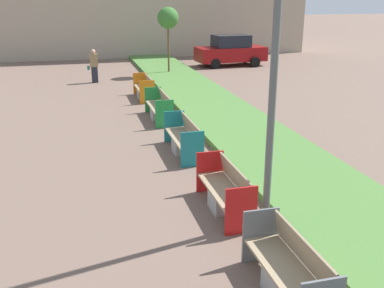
{
  "coord_description": "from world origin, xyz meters",
  "views": [
    {
      "loc": [
        -1.84,
        1.97,
        4.26
      ],
      "look_at": [
        0.9,
        12.47,
        0.6
      ],
      "focal_mm": 42.0,
      "sensor_mm": 36.0,
      "label": 1
    }
  ],
  "objects_px": {
    "parked_car_distant": "(231,51)",
    "pedestrian_walking": "(94,66)",
    "bench_teal_frame": "(184,140)",
    "street_lamp_post": "(277,16)",
    "sapling_tree_far": "(168,18)",
    "bench_green_frame": "(160,109)",
    "bench_red_frame": "(226,194)",
    "bench_orange_frame": "(144,90)",
    "bench_grey_frame": "(288,274)"
  },
  "relations": [
    {
      "from": "street_lamp_post",
      "to": "sapling_tree_far",
      "type": "xyz_separation_m",
      "value": [
        1.57,
        16.78,
        -0.9
      ]
    },
    {
      "from": "street_lamp_post",
      "to": "parked_car_distant",
      "type": "height_order",
      "value": "street_lamp_post"
    },
    {
      "from": "bench_red_frame",
      "to": "pedestrian_walking",
      "type": "height_order",
      "value": "pedestrian_walking"
    },
    {
      "from": "bench_teal_frame",
      "to": "pedestrian_walking",
      "type": "bearing_deg",
      "value": 99.38
    },
    {
      "from": "sapling_tree_far",
      "to": "pedestrian_walking",
      "type": "distance_m",
      "value": 4.75
    },
    {
      "from": "bench_red_frame",
      "to": "pedestrian_walking",
      "type": "distance_m",
      "value": 15.01
    },
    {
      "from": "bench_grey_frame",
      "to": "bench_teal_frame",
      "type": "relative_size",
      "value": 0.9
    },
    {
      "from": "parked_car_distant",
      "to": "pedestrian_walking",
      "type": "bearing_deg",
      "value": -161.11
    },
    {
      "from": "bench_red_frame",
      "to": "parked_car_distant",
      "type": "height_order",
      "value": "parked_car_distant"
    },
    {
      "from": "bench_grey_frame",
      "to": "bench_teal_frame",
      "type": "bearing_deg",
      "value": 89.98
    },
    {
      "from": "bench_green_frame",
      "to": "street_lamp_post",
      "type": "bearing_deg",
      "value": -85.6
    },
    {
      "from": "street_lamp_post",
      "to": "bench_orange_frame",
      "type": "bearing_deg",
      "value": 93.09
    },
    {
      "from": "sapling_tree_far",
      "to": "parked_car_distant",
      "type": "distance_m",
      "value": 5.31
    },
    {
      "from": "street_lamp_post",
      "to": "pedestrian_walking",
      "type": "distance_m",
      "value": 16.02
    },
    {
      "from": "bench_teal_frame",
      "to": "parked_car_distant",
      "type": "xyz_separation_m",
      "value": [
        6.52,
        14.76,
        0.54
      ]
    },
    {
      "from": "bench_green_frame",
      "to": "bench_red_frame",
      "type": "bearing_deg",
      "value": -90.02
    },
    {
      "from": "sapling_tree_far",
      "to": "bench_teal_frame",
      "type": "bearing_deg",
      "value": -99.88
    },
    {
      "from": "bench_red_frame",
      "to": "sapling_tree_far",
      "type": "height_order",
      "value": "sapling_tree_far"
    },
    {
      "from": "bench_grey_frame",
      "to": "bench_orange_frame",
      "type": "xyz_separation_m",
      "value": [
        -0.0,
        13.57,
        -0.0
      ]
    },
    {
      "from": "bench_teal_frame",
      "to": "bench_orange_frame",
      "type": "relative_size",
      "value": 1.13
    },
    {
      "from": "bench_orange_frame",
      "to": "sapling_tree_far",
      "type": "xyz_separation_m",
      "value": [
        2.18,
        5.42,
        2.62
      ]
    },
    {
      "from": "sapling_tree_far",
      "to": "parked_car_distant",
      "type": "relative_size",
      "value": 0.83
    },
    {
      "from": "street_lamp_post",
      "to": "pedestrian_walking",
      "type": "bearing_deg",
      "value": 99.04
    },
    {
      "from": "bench_red_frame",
      "to": "bench_teal_frame",
      "type": "relative_size",
      "value": 0.92
    },
    {
      "from": "bench_grey_frame",
      "to": "bench_teal_frame",
      "type": "height_order",
      "value": "same"
    },
    {
      "from": "pedestrian_walking",
      "to": "bench_green_frame",
      "type": "bearing_deg",
      "value": -76.25
    },
    {
      "from": "bench_grey_frame",
      "to": "bench_orange_frame",
      "type": "distance_m",
      "value": 13.57
    },
    {
      "from": "bench_green_frame",
      "to": "bench_orange_frame",
      "type": "distance_m",
      "value": 3.44
    },
    {
      "from": "sapling_tree_far",
      "to": "pedestrian_walking",
      "type": "xyz_separation_m",
      "value": [
        -4.04,
        -1.24,
        -2.16
      ]
    },
    {
      "from": "bench_green_frame",
      "to": "parked_car_distant",
      "type": "xyz_separation_m",
      "value": [
        6.52,
        11.11,
        0.54
      ]
    },
    {
      "from": "bench_grey_frame",
      "to": "bench_green_frame",
      "type": "height_order",
      "value": "same"
    },
    {
      "from": "street_lamp_post",
      "to": "pedestrian_walking",
      "type": "xyz_separation_m",
      "value": [
        -2.47,
        15.54,
        -3.05
      ]
    },
    {
      "from": "bench_green_frame",
      "to": "parked_car_distant",
      "type": "height_order",
      "value": "parked_car_distant"
    },
    {
      "from": "bench_teal_frame",
      "to": "sapling_tree_far",
      "type": "distance_m",
      "value": 12.97
    },
    {
      "from": "pedestrian_walking",
      "to": "parked_car_distant",
      "type": "xyz_separation_m",
      "value": [
        8.39,
        3.49,
        0.08
      ]
    },
    {
      "from": "bench_green_frame",
      "to": "sapling_tree_far",
      "type": "distance_m",
      "value": 9.49
    },
    {
      "from": "bench_green_frame",
      "to": "street_lamp_post",
      "type": "height_order",
      "value": "street_lamp_post"
    },
    {
      "from": "bench_green_frame",
      "to": "parked_car_distant",
      "type": "bearing_deg",
      "value": 59.57
    },
    {
      "from": "bench_teal_frame",
      "to": "street_lamp_post",
      "type": "distance_m",
      "value": 5.56
    },
    {
      "from": "sapling_tree_far",
      "to": "pedestrian_walking",
      "type": "relative_size",
      "value": 2.18
    },
    {
      "from": "street_lamp_post",
      "to": "sapling_tree_far",
      "type": "bearing_deg",
      "value": 84.66
    },
    {
      "from": "bench_red_frame",
      "to": "bench_grey_frame",
      "type": "bearing_deg",
      "value": -90.01
    },
    {
      "from": "bench_green_frame",
      "to": "bench_orange_frame",
      "type": "bearing_deg",
      "value": 90.06
    },
    {
      "from": "street_lamp_post",
      "to": "pedestrian_walking",
      "type": "relative_size",
      "value": 4.27
    },
    {
      "from": "bench_teal_frame",
      "to": "sapling_tree_far",
      "type": "bearing_deg",
      "value": 80.12
    },
    {
      "from": "bench_orange_frame",
      "to": "pedestrian_walking",
      "type": "height_order",
      "value": "pedestrian_walking"
    },
    {
      "from": "bench_red_frame",
      "to": "pedestrian_walking",
      "type": "bearing_deg",
      "value": 97.12
    },
    {
      "from": "bench_green_frame",
      "to": "pedestrian_walking",
      "type": "distance_m",
      "value": 7.85
    },
    {
      "from": "bench_green_frame",
      "to": "street_lamp_post",
      "type": "xyz_separation_m",
      "value": [
        0.61,
        -7.92,
        3.51
      ]
    },
    {
      "from": "pedestrian_walking",
      "to": "bench_teal_frame",
      "type": "bearing_deg",
      "value": -80.62
    }
  ]
}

